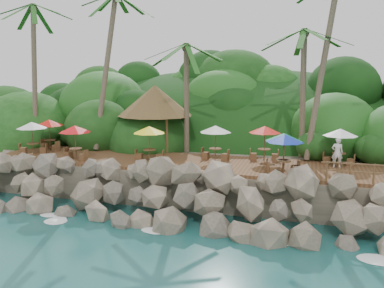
% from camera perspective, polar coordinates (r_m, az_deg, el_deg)
% --- Properties ---
extents(ground, '(140.00, 140.00, 0.00)m').
position_cam_1_polar(ground, '(20.14, -5.03, -12.43)').
color(ground, '#19514F').
rests_on(ground, ground).
extents(land_base, '(32.00, 25.20, 2.10)m').
position_cam_1_polar(land_base, '(34.63, 4.76, -1.12)').
color(land_base, gray).
rests_on(land_base, ground).
extents(jungle_hill, '(44.80, 28.00, 15.40)m').
position_cam_1_polar(jungle_hill, '(42.07, 6.87, -0.65)').
color(jungle_hill, '#143811').
rests_on(jungle_hill, ground).
extents(seawall, '(29.00, 4.00, 2.30)m').
position_cam_1_polar(seawall, '(21.50, -3.09, -7.68)').
color(seawall, gray).
rests_on(seawall, ground).
extents(terrace, '(26.00, 5.00, 0.20)m').
position_cam_1_polar(terrace, '(24.90, 0.00, -2.72)').
color(terrace, brown).
rests_on(terrace, land_base).
extents(jungle_foliage, '(44.00, 16.00, 12.00)m').
position_cam_1_polar(jungle_foliage, '(33.89, 4.39, -3.17)').
color(jungle_foliage, '#143811').
rests_on(jungle_foliage, ground).
extents(foam_line, '(25.20, 0.80, 0.06)m').
position_cam_1_polar(foam_line, '(20.38, -4.72, -12.05)').
color(foam_line, white).
rests_on(foam_line, ground).
extents(palms, '(31.84, 7.11, 12.50)m').
position_cam_1_polar(palms, '(26.99, 3.80, 18.61)').
color(palms, brown).
rests_on(palms, ground).
extents(palapa, '(5.37, 5.37, 4.60)m').
position_cam_1_polar(palapa, '(28.92, -5.29, 6.19)').
color(palapa, brown).
rests_on(palapa, ground).
extents(dining_clusters, '(24.82, 5.21, 2.18)m').
position_cam_1_polar(dining_clusters, '(24.16, 1.11, 1.50)').
color(dining_clusters, brown).
rests_on(dining_clusters, terrace).
extents(waiter, '(0.67, 0.47, 1.77)m').
position_cam_1_polar(waiter, '(24.51, 19.95, -1.18)').
color(waiter, silver).
rests_on(waiter, terrace).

